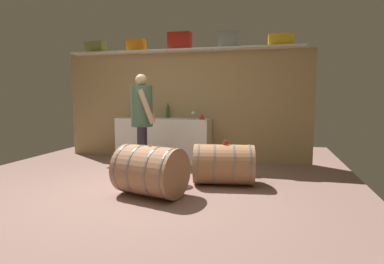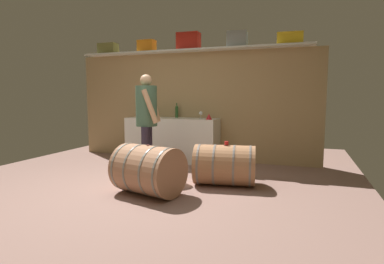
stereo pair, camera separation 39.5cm
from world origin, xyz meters
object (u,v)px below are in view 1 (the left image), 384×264
at_px(toolcase_yellow, 281,40).
at_px(red_funnel, 202,116).
at_px(toolcase_olive, 95,47).
at_px(work_cabinet, 164,140).
at_px(wine_barrel_far, 151,171).
at_px(wine_bottle_green, 168,111).
at_px(toolcase_orange, 136,45).
at_px(wine_glass, 193,113).
at_px(winemaker_pouring, 142,114).
at_px(tasting_cup, 226,143).
at_px(wine_barrel_near, 224,164).
at_px(toolcase_grey, 229,40).
at_px(toolcase_red, 180,41).

bearing_deg(toolcase_yellow, red_funnel, -169.71).
xyz_separation_m(toolcase_olive, toolcase_yellow, (3.70, 0.00, -0.01)).
distance_m(work_cabinet, wine_barrel_far, 2.16).
bearing_deg(toolcase_yellow, wine_bottle_green, 177.03).
relative_size(wine_bottle_green, wine_barrel_far, 0.30).
bearing_deg(toolcase_orange, wine_glass, -8.07).
distance_m(work_cabinet, wine_bottle_green, 0.58).
relative_size(toolcase_olive, work_cabinet, 0.22).
relative_size(wine_barrel_far, winemaker_pouring, 0.59).
bearing_deg(wine_bottle_green, wine_barrel_far, -77.06).
distance_m(wine_bottle_green, wine_barrel_far, 2.42).
xyz_separation_m(work_cabinet, tasting_cup, (1.41, -1.34, 0.19)).
relative_size(toolcase_yellow, wine_barrel_near, 0.46).
bearing_deg(wine_glass, winemaker_pouring, -117.76).
bearing_deg(toolcase_grey, wine_bottle_green, 176.49).
relative_size(toolcase_olive, wine_barrel_far, 0.42).
bearing_deg(wine_barrel_near, toolcase_red, 117.32).
distance_m(toolcase_orange, work_cabinet, 1.97).
xyz_separation_m(toolcase_yellow, winemaker_pouring, (-2.14, -1.28, -1.28)).
height_order(toolcase_olive, wine_barrel_near, toolcase_olive).
bearing_deg(toolcase_olive, winemaker_pouring, -38.63).
bearing_deg(toolcase_yellow, toolcase_red, 176.95).
relative_size(toolcase_yellow, tasting_cup, 7.52).
relative_size(work_cabinet, tasting_cup, 31.60).
bearing_deg(wine_barrel_far, wine_barrel_near, 56.69).
bearing_deg(toolcase_grey, toolcase_red, 176.35).
bearing_deg(wine_bottle_green, wine_glass, -18.21).
relative_size(toolcase_olive, tasting_cup, 6.98).
height_order(toolcase_orange, tasting_cup, toolcase_orange).
xyz_separation_m(toolcase_red, wine_barrel_far, (0.27, -2.27, -2.01)).
height_order(toolcase_red, tasting_cup, toolcase_red).
bearing_deg(wine_glass, wine_bottle_green, 161.79).
xyz_separation_m(toolcase_orange, wine_bottle_green, (0.65, -0.00, -1.31)).
relative_size(wine_barrel_near, tasting_cup, 16.18).
bearing_deg(winemaker_pouring, toolcase_yellow, 105.37).
xyz_separation_m(toolcase_olive, wine_glass, (2.14, -0.19, -1.33)).
relative_size(toolcase_yellow, wine_bottle_green, 1.50).
bearing_deg(wine_barrel_near, toolcase_grey, 87.01).
bearing_deg(toolcase_grey, work_cabinet, -175.38).
distance_m(red_funnel, tasting_cup, 1.38).
xyz_separation_m(red_funnel, wine_barrel_far, (-0.25, -1.95, -0.58)).
distance_m(wine_glass, wine_barrel_near, 1.68).
distance_m(wine_barrel_far, tasting_cup, 1.18).
bearing_deg(red_funnel, toolcase_olive, 172.12).
height_order(work_cabinet, winemaker_pouring, winemaker_pouring).
height_order(wine_bottle_green, wine_barrel_far, wine_bottle_green).
relative_size(toolcase_grey, work_cabinet, 0.20).
distance_m(toolcase_orange, toolcase_yellow, 2.79).
bearing_deg(toolcase_olive, toolcase_orange, 0.53).
bearing_deg(work_cabinet, wine_bottle_green, 80.72).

